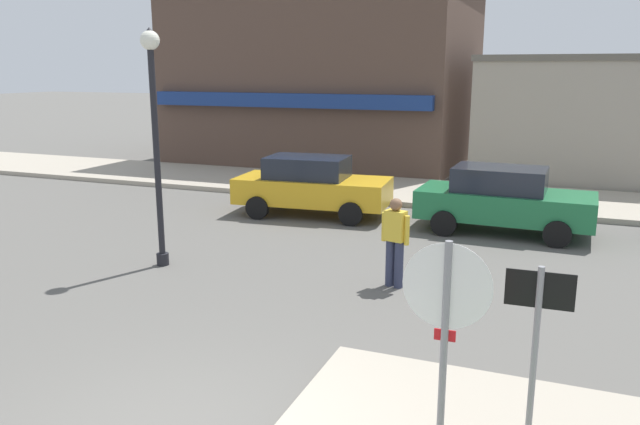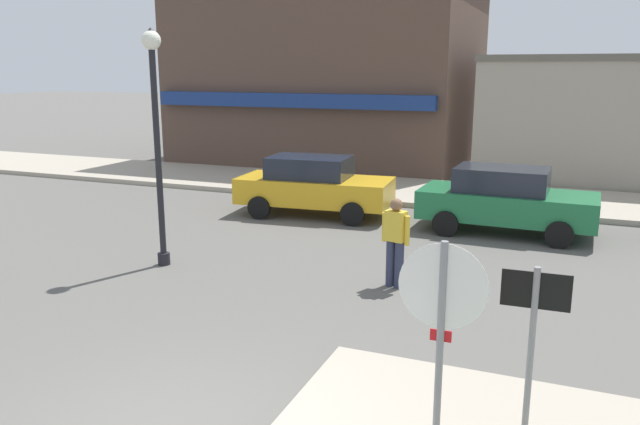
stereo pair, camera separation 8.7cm
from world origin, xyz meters
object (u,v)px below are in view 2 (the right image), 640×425
(stop_sign, at_px, (441,323))
(pedestrian_crossing_near, at_px, (395,240))
(lamp_post, at_px, (155,115))
(parked_car_second, at_px, (505,199))
(one_way_sign, at_px, (531,348))
(parked_car_nearest, at_px, (314,185))

(stop_sign, height_order, pedestrian_crossing_near, stop_sign)
(pedestrian_crossing_near, bearing_deg, lamp_post, -174.13)
(parked_car_second, bearing_deg, one_way_sign, -82.91)
(stop_sign, xyz_separation_m, parked_car_nearest, (-5.27, 9.55, -0.71))
(lamp_post, bearing_deg, pedestrian_crossing_near, 5.87)
(lamp_post, bearing_deg, one_way_sign, -30.76)
(parked_car_nearest, height_order, pedestrian_crossing_near, pedestrian_crossing_near)
(one_way_sign, xyz_separation_m, pedestrian_crossing_near, (-2.55, 4.72, -0.46))
(stop_sign, relative_size, lamp_post, 0.51)
(stop_sign, distance_m, parked_car_second, 9.56)
(lamp_post, xyz_separation_m, pedestrian_crossing_near, (4.59, 0.47, -2.09))
(parked_car_second, bearing_deg, stop_sign, -87.76)
(one_way_sign, relative_size, pedestrian_crossing_near, 1.30)
(one_way_sign, xyz_separation_m, lamp_post, (-7.14, 4.25, 1.63))
(parked_car_nearest, xyz_separation_m, parked_car_second, (4.90, -0.03, 0.00))
(lamp_post, xyz_separation_m, parked_car_second, (5.98, 5.09, -2.15))
(stop_sign, bearing_deg, lamp_post, 145.10)
(parked_car_nearest, relative_size, parked_car_second, 1.02)
(lamp_post, bearing_deg, stop_sign, -34.90)
(stop_sign, relative_size, parked_car_nearest, 0.56)
(one_way_sign, height_order, lamp_post, lamp_post)
(one_way_sign, distance_m, pedestrian_crossing_near, 5.39)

